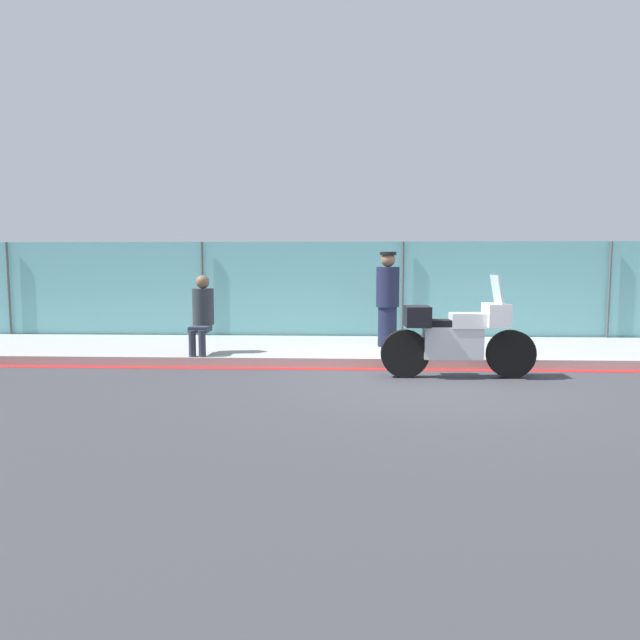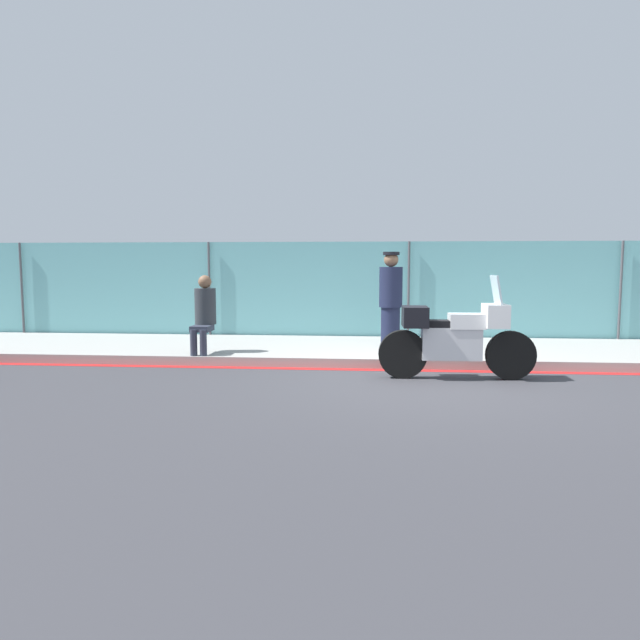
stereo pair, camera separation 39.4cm
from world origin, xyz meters
name	(u,v)px [view 1 (the left image)]	position (x,y,z in m)	size (l,w,h in m)	color
ground_plane	(427,380)	(0.00, 0.00, 0.00)	(120.00, 120.00, 0.00)	#38383D
sidewalk	(410,350)	(0.00, 2.35, 0.08)	(31.57, 2.92, 0.16)	#9E9E99
curb_paint_stripe	(420,370)	(0.00, 0.80, 0.00)	(31.57, 0.18, 0.01)	red
storefront_fence	(402,293)	(0.00, 3.90, 1.07)	(29.99, 0.17, 2.15)	#6BB2B7
motorcycle	(457,336)	(0.45, 0.21, 0.62)	(2.28, 0.52, 1.52)	black
officer_standing	(388,299)	(-0.42, 2.33, 1.04)	(0.43, 0.43, 1.75)	#191E38
person_seated_on_curb	(202,310)	(-3.64, 1.36, 0.90)	(0.37, 0.68, 1.33)	#2D3342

